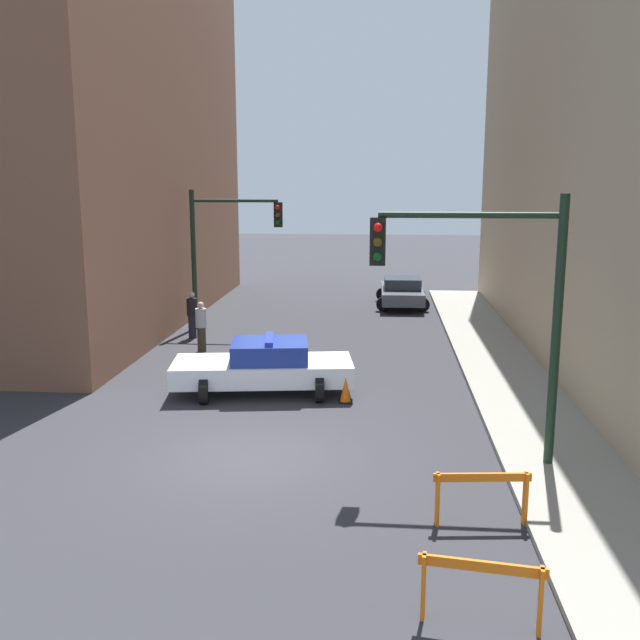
% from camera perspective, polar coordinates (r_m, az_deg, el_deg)
% --- Properties ---
extents(ground_plane, '(120.00, 120.00, 0.00)m').
position_cam_1_polar(ground_plane, '(14.87, -5.49, -10.86)').
color(ground_plane, '#2D2D33').
extents(sidewalk_right, '(2.40, 44.00, 0.12)m').
position_cam_1_polar(sidewalk_right, '(15.07, 18.84, -10.89)').
color(sidewalk_right, gray).
rests_on(sidewalk_right, ground_plane).
extents(building_corner_left, '(14.00, 20.00, 16.14)m').
position_cam_1_polar(building_corner_left, '(31.26, -23.72, 14.87)').
color(building_corner_left, brown).
rests_on(building_corner_left, ground_plane).
extents(traffic_light_near, '(3.64, 0.35, 5.20)m').
position_cam_1_polar(traffic_light_near, '(13.82, 13.87, 2.37)').
color(traffic_light_near, black).
rests_on(traffic_light_near, sidewalk_right).
extents(traffic_light_far, '(3.44, 0.35, 5.20)m').
position_cam_1_polar(traffic_light_far, '(26.73, -7.84, 6.43)').
color(traffic_light_far, black).
rests_on(traffic_light_far, ground_plane).
extents(police_car, '(4.91, 2.76, 1.52)m').
position_cam_1_polar(police_car, '(18.88, -4.46, -3.72)').
color(police_car, white).
rests_on(police_car, ground_plane).
extents(parked_car_near, '(2.31, 4.32, 1.31)m').
position_cam_1_polar(parked_car_near, '(31.90, 6.57, 2.29)').
color(parked_car_near, '#474C51').
rests_on(parked_car_near, ground_plane).
extents(pedestrian_crossing, '(0.45, 0.45, 1.66)m').
position_cam_1_polar(pedestrian_crossing, '(23.60, -9.48, -0.47)').
color(pedestrian_crossing, '#382D23').
rests_on(pedestrian_crossing, ground_plane).
extents(pedestrian_corner, '(0.48, 0.48, 1.66)m').
position_cam_1_polar(pedestrian_corner, '(25.68, -10.20, 0.45)').
color(pedestrian_corner, black).
rests_on(pedestrian_corner, ground_plane).
extents(barrier_front, '(1.59, 0.38, 0.90)m').
position_cam_1_polar(barrier_front, '(9.72, 12.80, -19.75)').
color(barrier_front, orange).
rests_on(barrier_front, ground_plane).
extents(barrier_mid, '(1.60, 0.31, 0.90)m').
position_cam_1_polar(barrier_mid, '(12.19, 12.82, -13.09)').
color(barrier_mid, orange).
rests_on(barrier_mid, ground_plane).
extents(traffic_cone, '(0.36, 0.36, 0.66)m').
position_cam_1_polar(traffic_cone, '(18.16, 2.05, -5.63)').
color(traffic_cone, black).
rests_on(traffic_cone, ground_plane).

